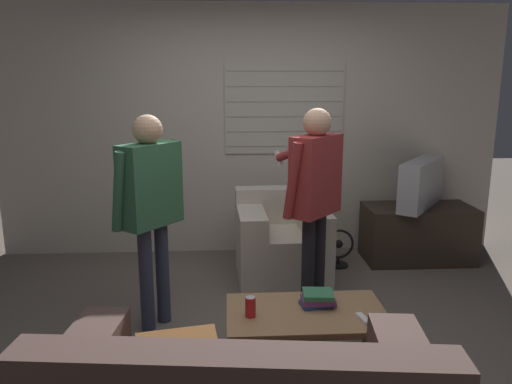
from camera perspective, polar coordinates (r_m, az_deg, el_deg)
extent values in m
plane|color=#665B51|center=(3.63, 1.12, -17.16)|extent=(16.00, 16.00, 0.00)
cube|color=beige|center=(5.20, -0.59, 6.89)|extent=(5.20, 0.06, 2.55)
cube|color=beige|center=(5.17, 3.28, 9.44)|extent=(1.22, 0.02, 0.91)
cube|color=gray|center=(5.19, 3.24, 5.26)|extent=(1.19, 0.00, 0.01)
cube|color=gray|center=(5.17, 3.26, 6.92)|extent=(1.19, 0.00, 0.01)
cube|color=gray|center=(5.16, 3.28, 8.59)|extent=(1.19, 0.00, 0.01)
cube|color=gray|center=(5.15, 3.30, 10.27)|extent=(1.19, 0.00, 0.01)
cube|color=gray|center=(5.15, 3.32, 11.95)|extent=(1.19, 0.00, 0.01)
cube|color=gray|center=(5.15, 3.35, 13.63)|extent=(1.19, 0.00, 0.01)
cube|color=#4C3833|center=(2.59, -19.64, -18.29)|extent=(0.33, 0.88, 0.19)
cube|color=#4C3833|center=(2.49, 17.18, -19.48)|extent=(0.33, 0.88, 0.19)
cube|color=#935B2D|center=(2.50, -9.07, -18.74)|extent=(0.39, 0.28, 0.37)
cube|color=beige|center=(4.67, 2.96, -7.05)|extent=(0.85, 0.81, 0.46)
cube|color=beige|center=(4.82, 2.51, -1.45)|extent=(0.82, 0.23, 0.34)
cube|color=beige|center=(4.61, 6.55, -3.03)|extent=(0.27, 0.78, 0.21)
cube|color=beige|center=(4.53, -0.59, -3.25)|extent=(0.27, 0.78, 0.21)
cube|color=#9E754C|center=(3.23, 5.78, -13.72)|extent=(1.00, 0.58, 0.04)
cylinder|color=#9E754C|center=(3.50, -2.66, -15.02)|extent=(0.04, 0.04, 0.36)
cylinder|color=#9E754C|center=(3.63, 12.44, -14.29)|extent=(0.04, 0.04, 0.36)
cylinder|color=#9E754C|center=(3.07, -2.51, -19.42)|extent=(0.04, 0.04, 0.36)
cylinder|color=#9E754C|center=(3.21, 14.98, -18.30)|extent=(0.04, 0.04, 0.36)
cube|color=#33281E|center=(5.33, 17.98, -4.51)|extent=(1.07, 0.53, 0.56)
cube|color=#B2B2B7|center=(5.20, 18.37, 0.94)|extent=(0.68, 0.81, 0.47)
cube|color=black|center=(5.23, 17.29, 1.07)|extent=(0.46, 0.60, 0.39)
cylinder|color=#33384C|center=(3.75, -12.43, -9.72)|extent=(0.10, 0.10, 0.79)
cylinder|color=#33384C|center=(3.85, -10.63, -9.02)|extent=(0.10, 0.10, 0.79)
cube|color=#336642|center=(3.60, -12.00, 0.82)|extent=(0.44, 0.48, 0.59)
sphere|color=tan|center=(3.54, -12.29, 6.97)|extent=(0.21, 0.21, 0.21)
cylinder|color=#336642|center=(3.48, -15.45, 0.00)|extent=(0.16, 0.15, 0.56)
cylinder|color=#336642|center=(3.93, -12.18, 4.66)|extent=(0.48, 0.41, 0.21)
cube|color=black|center=(4.14, -14.67, 3.94)|extent=(0.07, 0.07, 0.13)
cylinder|color=black|center=(3.90, 5.95, -8.45)|extent=(0.10, 0.10, 0.80)
cylinder|color=black|center=(4.03, 7.19, -7.79)|extent=(0.10, 0.10, 0.80)
cube|color=maroon|center=(3.77, 6.85, 1.90)|extent=(0.45, 0.46, 0.60)
sphere|color=tan|center=(3.72, 7.01, 7.90)|extent=(0.21, 0.21, 0.21)
cylinder|color=maroon|center=(3.60, 4.21, 1.24)|extent=(0.16, 0.16, 0.58)
cylinder|color=maroon|center=(4.09, 5.59, 5.06)|extent=(0.46, 0.43, 0.29)
cube|color=white|center=(4.25, 2.59, 3.91)|extent=(0.08, 0.08, 0.13)
cube|color=#284C89|center=(3.29, 7.04, -12.54)|extent=(0.23, 0.16, 0.03)
cube|color=#75387F|center=(3.27, 7.11, -12.13)|extent=(0.21, 0.13, 0.04)
cube|color=#33754C|center=(3.27, 7.11, -11.51)|extent=(0.20, 0.18, 0.03)
cylinder|color=red|center=(3.12, -0.64, -13.00)|extent=(0.07, 0.07, 0.12)
cylinder|color=silver|center=(3.09, -0.64, -11.95)|extent=(0.06, 0.06, 0.00)
cube|color=white|center=(3.15, 12.15, -13.98)|extent=(0.07, 0.14, 0.02)
cylinder|color=black|center=(5.06, 9.34, -8.22)|extent=(0.20, 0.20, 0.02)
cylinder|color=black|center=(5.05, 9.36, -7.75)|extent=(0.03, 0.03, 0.07)
torus|color=black|center=(4.99, 9.43, -5.89)|extent=(0.30, 0.02, 0.30)
sphere|color=black|center=(4.99, 9.43, -5.89)|extent=(0.08, 0.08, 0.08)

